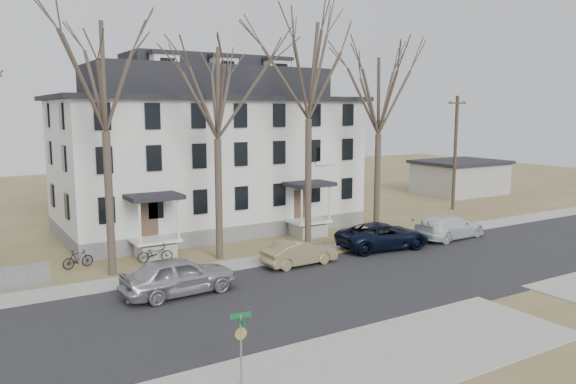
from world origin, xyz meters
TOP-DOWN VIEW (x-y plane):
  - ground at (0.00, 0.00)m, footprint 120.00×120.00m
  - main_road at (0.00, 2.00)m, footprint 120.00×10.00m
  - far_sidewalk at (0.00, 8.00)m, footprint 120.00×2.00m
  - near_sidewalk_left at (-8.00, -5.00)m, footprint 20.00×5.00m
  - yellow_curb at (5.00, 7.10)m, footprint 14.00×0.25m
  - boarding_house at (-2.00, 17.95)m, footprint 20.80×12.36m
  - distant_building at (26.00, 20.00)m, footprint 8.50×6.50m
  - tree_far_left at (-11.00, 9.80)m, footprint 8.40×8.40m
  - tree_mid_left at (-5.00, 9.80)m, footprint 7.80×7.80m
  - tree_center at (1.00, 9.80)m, footprint 9.00×9.00m
  - tree_mid_right at (6.50, 9.80)m, footprint 7.80×7.80m
  - utility_pole_far at (18.50, 14.00)m, footprint 2.00×0.28m
  - car_silver at (-9.25, 4.90)m, footprint 5.29×2.34m
  - car_tan at (-1.97, 6.16)m, footprint 4.22×1.60m
  - car_navy at (4.30, 6.58)m, footprint 6.00×3.38m
  - car_white at (9.80, 6.42)m, footprint 5.57×2.68m
  - bicycle_left at (-8.44, 10.76)m, footprint 2.01×1.07m
  - bicycle_right at (-12.29, 11.79)m, footprint 1.70×0.75m
  - street_sign at (-10.66, -4.15)m, footprint 0.66×0.66m

SIDE VIEW (x-z plane):
  - ground at x=0.00m, z-range 0.00..0.00m
  - main_road at x=0.00m, z-range -0.02..0.02m
  - far_sidewalk at x=0.00m, z-range -0.04..0.04m
  - near_sidewalk_left at x=-8.00m, z-range -0.04..0.04m
  - yellow_curb at x=5.00m, z-range -0.03..0.03m
  - bicycle_right at x=-12.29m, z-range 0.00..0.99m
  - bicycle_left at x=-8.44m, z-range 0.00..1.00m
  - car_tan at x=-1.97m, z-range 0.00..1.38m
  - car_white at x=9.80m, z-range 0.00..1.56m
  - car_navy at x=4.30m, z-range 0.00..1.58m
  - car_silver at x=-9.25m, z-range 0.00..1.77m
  - street_sign at x=-10.66m, z-range 0.41..2.73m
  - distant_building at x=26.00m, z-range 0.00..3.35m
  - utility_pole_far at x=18.50m, z-range 0.15..9.65m
  - boarding_house at x=-2.00m, z-range -0.65..11.40m
  - tree_mid_left at x=-5.00m, z-range 3.23..15.97m
  - tree_mid_right at x=6.50m, z-range 3.23..15.97m
  - tree_far_left at x=-11.00m, z-range 3.48..17.20m
  - tree_center at x=1.00m, z-range 3.73..18.43m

